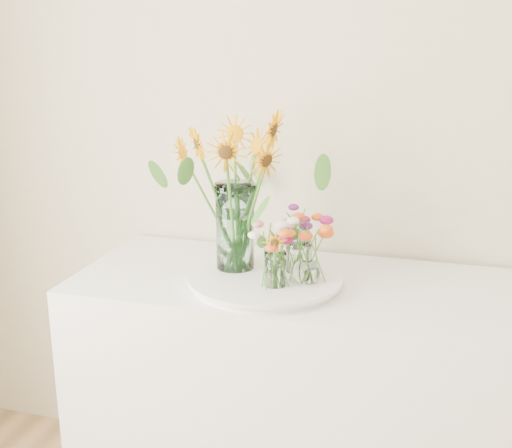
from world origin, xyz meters
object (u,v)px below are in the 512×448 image
mason_jar (235,227)px  small_vase_a (275,270)px  small_vase_b (307,263)px  small_vase_c (298,252)px  tray (265,281)px  counter (295,407)px

mason_jar → small_vase_a: 0.21m
small_vase_b → small_vase_c: 0.09m
tray → small_vase_c: size_ratio=3.43×
counter → small_vase_a: size_ratio=12.89×
counter → tray: tray is taller
small_vase_c → counter: bearing=-59.6°
counter → small_vase_a: (-0.04, -0.13, 0.53)m
tray → small_vase_a: small_vase_a is taller
mason_jar → small_vase_c: size_ratio=2.12×
small_vase_c → small_vase_b: bearing=-60.4°
small_vase_a → small_vase_b: (0.08, 0.06, 0.01)m
counter → tray: 0.48m
tray → small_vase_b: bearing=-5.8°
counter → mason_jar: mason_jar is taller
tray → counter: bearing=33.8°
small_vase_a → small_vase_c: small_vase_c is taller
tray → small_vase_a: bearing=-54.7°
small_vase_b → mason_jar: bearing=166.8°
mason_jar → small_vase_a: bearing=-35.9°
mason_jar → small_vase_b: (0.24, -0.06, -0.08)m
tray → mason_jar: (-0.11, 0.04, 0.15)m
mason_jar → small_vase_c: 0.21m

